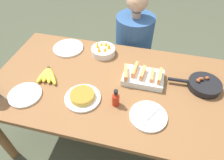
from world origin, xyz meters
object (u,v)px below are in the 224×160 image
(banana_bunch, at_px, (48,75))
(melon_tray, at_px, (143,77))
(empty_plate_near_front, at_px, (68,48))
(empty_plate_far_right, at_px, (25,95))
(person_figure, at_px, (132,55))
(fruit_bowl_mango, at_px, (103,50))
(hot_sauce_bottle, at_px, (116,98))
(empty_plate_far_left, at_px, (148,116))
(frittata_plate_center, at_px, (82,97))
(skillet, at_px, (203,85))

(banana_bunch, height_order, melon_tray, melon_tray)
(banana_bunch, xyz_separation_m, empty_plate_near_front, (0.01, 0.36, -0.01))
(empty_plate_far_right, distance_m, person_figure, 1.16)
(banana_bunch, bearing_deg, fruit_bowl_mango, 48.76)
(melon_tray, bearing_deg, empty_plate_far_right, -155.87)
(empty_plate_near_front, bearing_deg, banana_bunch, -91.60)
(person_figure, bearing_deg, hot_sauce_bottle, -88.78)
(hot_sauce_bottle, height_order, person_figure, person_figure)
(melon_tray, bearing_deg, person_figure, 104.48)
(banana_bunch, xyz_separation_m, person_figure, (0.53, 0.75, -0.29))
(banana_bunch, height_order, fruit_bowl_mango, fruit_bowl_mango)
(empty_plate_far_left, relative_size, fruit_bowl_mango, 1.18)
(melon_tray, distance_m, empty_plate_far_left, 0.32)
(banana_bunch, distance_m, fruit_bowl_mango, 0.49)
(empty_plate_far_right, bearing_deg, empty_plate_far_left, 1.91)
(banana_bunch, relative_size, frittata_plate_center, 0.75)
(empty_plate_near_front, distance_m, person_figure, 0.70)
(skillet, distance_m, empty_plate_far_left, 0.48)
(empty_plate_far_left, bearing_deg, frittata_plate_center, 174.82)
(fruit_bowl_mango, bearing_deg, skillet, -14.65)
(empty_plate_near_front, distance_m, empty_plate_far_right, 0.57)
(empty_plate_far_left, height_order, fruit_bowl_mango, fruit_bowl_mango)
(empty_plate_far_left, bearing_deg, empty_plate_near_front, 144.47)
(banana_bunch, height_order, skillet, skillet)
(frittata_plate_center, bearing_deg, empty_plate_far_left, -5.18)
(skillet, bearing_deg, melon_tray, 1.94)
(skillet, height_order, empty_plate_far_right, skillet)
(skillet, xyz_separation_m, hot_sauce_bottle, (-0.56, -0.29, 0.03))
(empty_plate_far_right, bearing_deg, frittata_plate_center, 9.89)
(melon_tray, height_order, fruit_bowl_mango, fruit_bowl_mango)
(person_figure, bearing_deg, banana_bunch, -125.06)
(empty_plate_near_front, distance_m, fruit_bowl_mango, 0.31)
(hot_sauce_bottle, bearing_deg, banana_bunch, 166.93)
(empty_plate_far_right, relative_size, fruit_bowl_mango, 1.13)
(skillet, distance_m, person_figure, 0.88)
(skillet, distance_m, empty_plate_near_front, 1.11)
(banana_bunch, distance_m, skillet, 1.12)
(empty_plate_far_right, relative_size, person_figure, 0.20)
(empty_plate_far_left, xyz_separation_m, person_figure, (-0.24, 0.92, -0.28))
(empty_plate_far_right, height_order, person_figure, person_figure)
(melon_tray, bearing_deg, banana_bunch, -168.89)
(frittata_plate_center, distance_m, empty_plate_far_right, 0.39)
(banana_bunch, xyz_separation_m, frittata_plate_center, (0.32, -0.13, 0.00))
(melon_tray, relative_size, person_figure, 0.26)
(banana_bunch, relative_size, skillet, 0.50)
(skillet, bearing_deg, person_figure, -47.38)
(skillet, height_order, frittata_plate_center, skillet)
(melon_tray, height_order, frittata_plate_center, melon_tray)
(skillet, height_order, empty_plate_far_left, skillet)
(hot_sauce_bottle, bearing_deg, empty_plate_far_right, -172.89)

